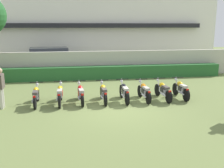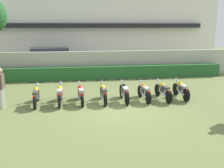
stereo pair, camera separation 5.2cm
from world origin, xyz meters
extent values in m
plane|color=olive|center=(0.00, 0.00, 0.00)|extent=(60.00, 60.00, 0.00)
cube|color=white|center=(0.00, 14.61, 3.16)|extent=(21.80, 6.00, 6.33)
cube|color=black|center=(0.00, 11.36, 3.48)|extent=(18.31, 0.50, 0.36)
cube|color=#BCB7A8|center=(0.00, 7.26, 0.89)|extent=(20.71, 0.30, 1.77)
cube|color=#28602D|center=(0.00, 6.56, 0.42)|extent=(16.57, 0.70, 0.85)
cube|color=#9EA3A8|center=(-3.30, 9.44, 0.74)|extent=(4.69, 2.37, 1.00)
cube|color=#2D333D|center=(-3.50, 9.41, 1.57)|extent=(2.88, 2.01, 0.65)
cylinder|color=black|center=(-1.85, 10.54, 0.34)|extent=(0.70, 0.30, 0.68)
cylinder|color=black|center=(-1.63, 8.70, 0.34)|extent=(0.70, 0.30, 0.68)
cylinder|color=black|center=(-4.98, 10.17, 0.34)|extent=(0.70, 0.30, 0.68)
cylinder|color=black|center=(-4.76, 8.33, 0.34)|extent=(0.70, 0.30, 0.68)
cylinder|color=black|center=(-3.48, 1.87, 0.29)|extent=(0.11, 0.58, 0.58)
cylinder|color=black|center=(-3.44, 0.58, 0.29)|extent=(0.11, 0.58, 0.58)
cube|color=silver|center=(-3.46, 1.18, 0.44)|extent=(0.22, 0.61, 0.22)
ellipsoid|color=yellow|center=(-3.46, 1.35, 0.67)|extent=(0.23, 0.45, 0.22)
cube|color=#4C4742|center=(-3.45, 0.95, 0.65)|extent=(0.22, 0.53, 0.10)
cube|color=red|center=(-3.44, 0.48, 0.57)|extent=(0.10, 0.08, 0.08)
cylinder|color=silver|center=(-3.48, 1.78, 0.61)|extent=(0.06, 0.23, 0.65)
cylinder|color=black|center=(-3.47, 1.69, 0.93)|extent=(0.60, 0.05, 0.04)
sphere|color=silver|center=(-3.48, 1.89, 0.79)|extent=(0.14, 0.14, 0.14)
cylinder|color=silver|center=(-3.57, 0.92, 0.31)|extent=(0.09, 0.55, 0.07)
cube|color=black|center=(-3.46, 1.13, 0.49)|extent=(0.25, 0.37, 0.20)
cylinder|color=black|center=(-2.40, 1.85, 0.31)|extent=(0.10, 0.63, 0.63)
cylinder|color=black|center=(-2.42, 0.57, 0.31)|extent=(0.10, 0.63, 0.63)
cube|color=silver|center=(-2.41, 1.16, 0.46)|extent=(0.21, 0.60, 0.22)
ellipsoid|color=yellow|center=(-2.41, 1.33, 0.69)|extent=(0.23, 0.44, 0.22)
cube|color=#B2ADA3|center=(-2.41, 0.93, 0.67)|extent=(0.21, 0.52, 0.10)
cube|color=red|center=(-2.42, 0.47, 0.59)|extent=(0.10, 0.08, 0.08)
cylinder|color=silver|center=(-2.40, 1.76, 0.63)|extent=(0.05, 0.23, 0.65)
cylinder|color=black|center=(-2.40, 1.67, 0.95)|extent=(0.60, 0.04, 0.04)
sphere|color=silver|center=(-2.40, 1.87, 0.81)|extent=(0.14, 0.14, 0.14)
cylinder|color=silver|center=(-2.53, 0.91, 0.33)|extent=(0.08, 0.55, 0.07)
cube|color=#A51414|center=(-2.41, 1.11, 0.51)|extent=(0.25, 0.36, 0.20)
cylinder|color=black|center=(-1.54, 1.88, 0.29)|extent=(0.13, 0.59, 0.58)
cylinder|color=black|center=(-1.45, 0.61, 0.29)|extent=(0.13, 0.59, 0.58)
cube|color=silver|center=(-1.49, 1.19, 0.44)|extent=(0.24, 0.61, 0.22)
ellipsoid|color=red|center=(-1.50, 1.36, 0.67)|extent=(0.25, 0.45, 0.22)
cube|color=#B2ADA3|center=(-1.48, 0.96, 0.65)|extent=(0.24, 0.53, 0.10)
cube|color=red|center=(-1.44, 0.51, 0.57)|extent=(0.11, 0.09, 0.08)
cylinder|color=silver|center=(-1.54, 1.79, 0.61)|extent=(0.07, 0.23, 0.65)
cylinder|color=black|center=(-1.53, 1.70, 0.93)|extent=(0.60, 0.08, 0.04)
sphere|color=silver|center=(-1.54, 1.90, 0.79)|extent=(0.14, 0.14, 0.14)
cylinder|color=silver|center=(-1.59, 0.94, 0.31)|extent=(0.11, 0.55, 0.07)
cube|color=#A51414|center=(-1.49, 1.14, 0.49)|extent=(0.27, 0.38, 0.20)
cylinder|color=black|center=(-0.46, 1.86, 0.29)|extent=(0.10, 0.59, 0.58)
cylinder|color=black|center=(-0.44, 0.58, 0.29)|extent=(0.10, 0.59, 0.58)
cube|color=silver|center=(-0.45, 1.17, 0.44)|extent=(0.21, 0.60, 0.22)
ellipsoid|color=yellow|center=(-0.45, 1.34, 0.67)|extent=(0.23, 0.44, 0.22)
cube|color=#4C4742|center=(-0.45, 0.94, 0.65)|extent=(0.21, 0.52, 0.10)
cube|color=red|center=(-0.44, 0.48, 0.57)|extent=(0.10, 0.08, 0.08)
cylinder|color=silver|center=(-0.46, 1.77, 0.61)|extent=(0.05, 0.23, 0.65)
cylinder|color=black|center=(-0.46, 1.68, 0.93)|extent=(0.60, 0.05, 0.04)
sphere|color=silver|center=(-0.46, 1.88, 0.79)|extent=(0.14, 0.14, 0.14)
cylinder|color=silver|center=(-0.57, 0.92, 0.31)|extent=(0.08, 0.55, 0.07)
cube|color=black|center=(-0.45, 1.12, 0.49)|extent=(0.25, 0.36, 0.20)
cylinder|color=black|center=(0.52, 1.82, 0.32)|extent=(0.10, 0.63, 0.63)
cylinder|color=black|center=(0.53, 0.56, 0.32)|extent=(0.10, 0.63, 0.63)
cube|color=silver|center=(0.52, 1.14, 0.47)|extent=(0.21, 0.60, 0.22)
ellipsoid|color=black|center=(0.52, 1.31, 0.70)|extent=(0.22, 0.44, 0.22)
cube|color=beige|center=(0.52, 0.91, 0.68)|extent=(0.20, 0.52, 0.10)
cube|color=red|center=(0.53, 0.46, 0.60)|extent=(0.10, 0.08, 0.08)
cylinder|color=silver|center=(0.52, 1.73, 0.64)|extent=(0.05, 0.23, 0.65)
cylinder|color=black|center=(0.52, 1.64, 0.96)|extent=(0.60, 0.04, 0.04)
sphere|color=silver|center=(0.52, 1.84, 0.82)|extent=(0.14, 0.14, 0.14)
cylinder|color=silver|center=(0.40, 0.89, 0.34)|extent=(0.07, 0.55, 0.07)
cube|color=black|center=(0.52, 1.09, 0.52)|extent=(0.24, 0.36, 0.20)
cylinder|color=black|center=(1.44, 1.80, 0.29)|extent=(0.12, 0.59, 0.58)
cylinder|color=black|center=(1.51, 0.59, 0.29)|extent=(0.12, 0.59, 0.58)
cube|color=silver|center=(1.48, 1.14, 0.44)|extent=(0.23, 0.61, 0.22)
ellipsoid|color=orange|center=(1.47, 1.31, 0.67)|extent=(0.24, 0.45, 0.22)
cube|color=#B2ADA3|center=(1.49, 0.91, 0.65)|extent=(0.23, 0.53, 0.10)
cube|color=red|center=(1.51, 0.49, 0.57)|extent=(0.10, 0.09, 0.08)
cylinder|color=silver|center=(1.45, 1.71, 0.61)|extent=(0.06, 0.23, 0.65)
cylinder|color=black|center=(1.45, 1.62, 0.93)|extent=(0.60, 0.07, 0.04)
sphere|color=silver|center=(1.44, 1.82, 0.79)|extent=(0.14, 0.14, 0.14)
cylinder|color=silver|center=(1.37, 0.89, 0.31)|extent=(0.10, 0.55, 0.07)
cube|color=black|center=(1.48, 1.09, 0.49)|extent=(0.26, 0.37, 0.20)
cylinder|color=black|center=(2.37, 1.88, 0.30)|extent=(0.13, 0.60, 0.60)
cylinder|color=black|center=(2.45, 0.54, 0.30)|extent=(0.13, 0.60, 0.60)
cube|color=silver|center=(2.41, 1.16, 0.45)|extent=(0.24, 0.61, 0.22)
ellipsoid|color=yellow|center=(2.40, 1.33, 0.68)|extent=(0.25, 0.45, 0.22)
cube|color=#4C4742|center=(2.43, 0.93, 0.66)|extent=(0.23, 0.53, 0.10)
cube|color=red|center=(2.46, 0.44, 0.58)|extent=(0.10, 0.09, 0.08)
cylinder|color=silver|center=(2.38, 1.79, 0.62)|extent=(0.06, 0.23, 0.65)
cylinder|color=black|center=(2.38, 1.70, 0.94)|extent=(0.60, 0.07, 0.04)
sphere|color=silver|center=(2.37, 1.90, 0.80)|extent=(0.14, 0.14, 0.14)
cylinder|color=silver|center=(2.31, 0.90, 0.32)|extent=(0.10, 0.55, 0.07)
cube|color=black|center=(2.42, 1.11, 0.50)|extent=(0.26, 0.37, 0.20)
cylinder|color=black|center=(3.34, 1.90, 0.30)|extent=(0.10, 0.61, 0.61)
cylinder|color=black|center=(3.36, 0.69, 0.30)|extent=(0.10, 0.61, 0.61)
cube|color=silver|center=(3.35, 1.25, 0.45)|extent=(0.21, 0.60, 0.22)
ellipsoid|color=yellow|center=(3.35, 1.42, 0.68)|extent=(0.23, 0.44, 0.22)
cube|color=beige|center=(3.36, 1.02, 0.66)|extent=(0.21, 0.52, 0.10)
cube|color=red|center=(3.37, 0.59, 0.58)|extent=(0.10, 0.08, 0.08)
cylinder|color=silver|center=(3.34, 1.81, 0.62)|extent=(0.05, 0.23, 0.65)
cylinder|color=black|center=(3.34, 1.72, 0.94)|extent=(0.60, 0.05, 0.04)
sphere|color=silver|center=(3.34, 1.92, 0.80)|extent=(0.14, 0.14, 0.14)
cylinder|color=silver|center=(3.24, 0.99, 0.32)|extent=(0.08, 0.55, 0.07)
cube|color=black|center=(3.35, 1.20, 0.50)|extent=(0.25, 0.37, 0.20)
cylinder|color=beige|center=(-4.83, 1.07, 0.43)|extent=(0.13, 0.13, 0.86)
cylinder|color=beige|center=(-4.83, 0.84, 0.43)|extent=(0.13, 0.13, 0.86)
cube|color=brown|center=(-4.83, 0.96, 1.17)|extent=(0.22, 0.50, 0.61)
cylinder|color=brown|center=(-4.83, 1.26, 1.19)|extent=(0.09, 0.09, 0.58)
camera|label=1|loc=(-1.83, -10.19, 3.44)|focal=41.31mm
camera|label=2|loc=(-1.78, -10.19, 3.44)|focal=41.31mm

